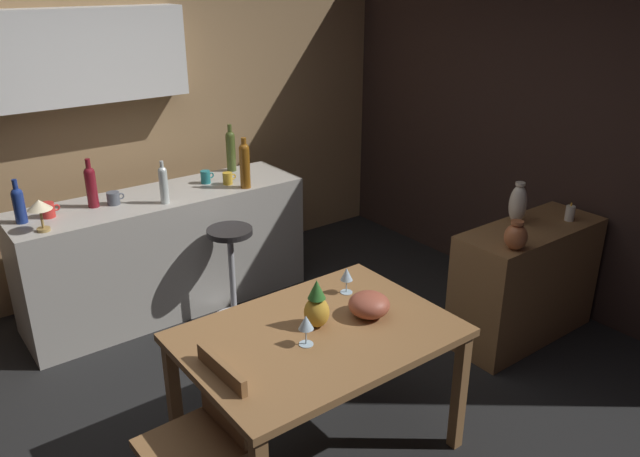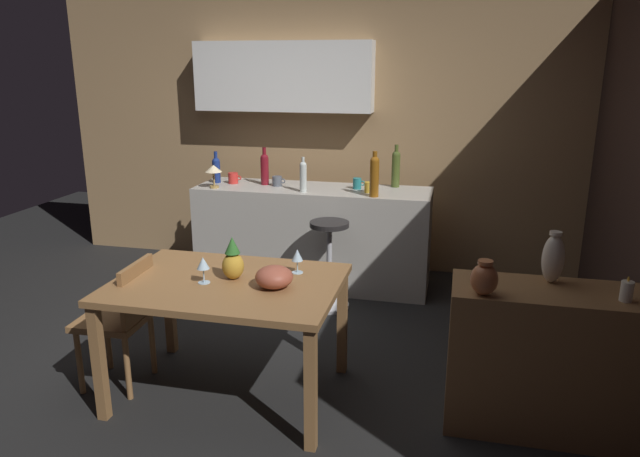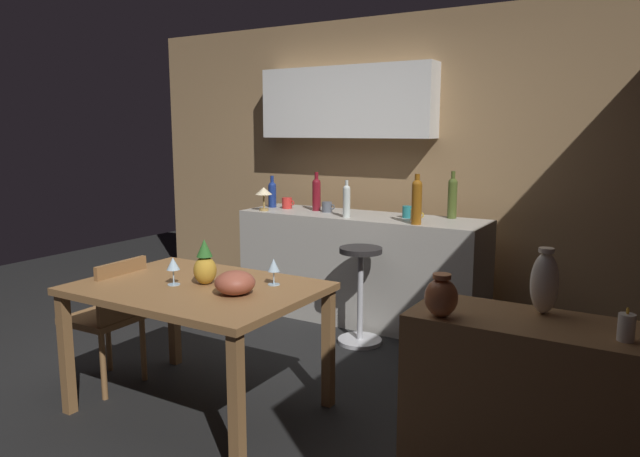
% 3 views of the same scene
% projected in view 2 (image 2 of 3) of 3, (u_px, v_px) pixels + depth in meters
% --- Properties ---
extents(ground_plane, '(9.00, 9.00, 0.00)m').
position_uv_depth(ground_plane, '(249.00, 355.00, 4.10)').
color(ground_plane, black).
extents(wall_kitchen_back, '(5.20, 0.33, 2.60)m').
position_uv_depth(wall_kitchen_back, '(312.00, 123.00, 5.67)').
color(wall_kitchen_back, '#9E7A51').
rests_on(wall_kitchen_back, ground_plane).
extents(dining_table, '(1.33, 0.94, 0.74)m').
position_uv_depth(dining_table, '(227.00, 294.00, 3.46)').
color(dining_table, olive).
rests_on(dining_table, ground_plane).
extents(kitchen_counter, '(2.10, 0.60, 0.90)m').
position_uv_depth(kitchen_counter, '(313.00, 236.00, 5.34)').
color(kitchen_counter, '#B2ADA3').
rests_on(kitchen_counter, ground_plane).
extents(sideboard_cabinet, '(1.10, 0.44, 0.82)m').
position_uv_depth(sideboard_cabinet, '(551.00, 361.00, 3.19)').
color(sideboard_cabinet, olive).
rests_on(sideboard_cabinet, ground_plane).
extents(chair_near_window, '(0.41, 0.41, 0.82)m').
position_uv_depth(chair_near_window, '(122.00, 316.00, 3.62)').
color(chair_near_window, olive).
rests_on(chair_near_window, ground_plane).
extents(bar_stool, '(0.34, 0.34, 0.74)m').
position_uv_depth(bar_stool, '(329.00, 262.00, 4.81)').
color(bar_stool, '#262323').
rests_on(bar_stool, ground_plane).
extents(wine_glass_left, '(0.07, 0.07, 0.15)m').
position_uv_depth(wine_glass_left, '(297.00, 256.00, 3.54)').
color(wine_glass_left, silver).
rests_on(wine_glass_left, dining_table).
extents(wine_glass_right, '(0.07, 0.07, 0.16)m').
position_uv_depth(wine_glass_right, '(203.00, 264.00, 3.37)').
color(wine_glass_right, silver).
rests_on(wine_glass_right, dining_table).
extents(pineapple_centerpiece, '(0.13, 0.13, 0.26)m').
position_uv_depth(pineapple_centerpiece, '(233.00, 261.00, 3.44)').
color(pineapple_centerpiece, gold).
rests_on(pineapple_centerpiece, dining_table).
extents(fruit_bowl, '(0.22, 0.22, 0.13)m').
position_uv_depth(fruit_bowl, '(274.00, 277.00, 3.32)').
color(fruit_bowl, '#9E4C38').
rests_on(fruit_bowl, dining_table).
extents(wine_bottle_clear, '(0.06, 0.06, 0.30)m').
position_uv_depth(wine_bottle_clear, '(303.00, 175.00, 5.01)').
color(wine_bottle_clear, silver).
rests_on(wine_bottle_clear, kitchen_counter).
extents(wine_bottle_cobalt, '(0.07, 0.07, 0.29)m').
position_uv_depth(wine_bottle_cobalt, '(216.00, 169.00, 5.41)').
color(wine_bottle_cobalt, navy).
rests_on(wine_bottle_cobalt, kitchen_counter).
extents(wine_bottle_amber, '(0.08, 0.08, 0.38)m').
position_uv_depth(wine_bottle_amber, '(374.00, 175.00, 4.82)').
color(wine_bottle_amber, '#8C5114').
rests_on(wine_bottle_amber, kitchen_counter).
extents(wine_bottle_olive, '(0.07, 0.07, 0.38)m').
position_uv_depth(wine_bottle_olive, '(396.00, 167.00, 5.21)').
color(wine_bottle_olive, '#475623').
rests_on(wine_bottle_olive, kitchen_counter).
extents(wine_bottle_ruby, '(0.07, 0.07, 0.34)m').
position_uv_depth(wine_bottle_ruby, '(265.00, 167.00, 5.31)').
color(wine_bottle_ruby, maroon).
rests_on(wine_bottle_ruby, kitchen_counter).
extents(cup_mustard, '(0.11, 0.07, 0.09)m').
position_uv_depth(cup_mustard, '(369.00, 187.00, 5.02)').
color(cup_mustard, gold).
rests_on(cup_mustard, kitchen_counter).
extents(cup_red, '(0.13, 0.09, 0.10)m').
position_uv_depth(cup_red, '(233.00, 178.00, 5.40)').
color(cup_red, red).
rests_on(cup_red, kitchen_counter).
extents(cup_teal, '(0.11, 0.07, 0.10)m').
position_uv_depth(cup_teal, '(357.00, 184.00, 5.16)').
color(cup_teal, teal).
rests_on(cup_teal, kitchen_counter).
extents(cup_slate, '(0.12, 0.09, 0.09)m').
position_uv_depth(cup_slate, '(277.00, 181.00, 5.29)').
color(cup_slate, '#515660').
rests_on(cup_slate, kitchen_counter).
extents(counter_lamp, '(0.15, 0.15, 0.21)m').
position_uv_depth(counter_lamp, '(214.00, 170.00, 5.17)').
color(counter_lamp, '#A58447').
rests_on(counter_lamp, kitchen_counter).
extents(pillar_candle_tall, '(0.06, 0.06, 0.13)m').
position_uv_depth(pillar_candle_tall, '(627.00, 291.00, 2.93)').
color(pillar_candle_tall, white).
rests_on(pillar_candle_tall, sideboard_cabinet).
extents(vase_copper, '(0.14, 0.14, 0.18)m').
position_uv_depth(vase_copper, '(484.00, 279.00, 3.00)').
color(vase_copper, '#B26038').
rests_on(vase_copper, sideboard_cabinet).
extents(vase_ceramic_ivory, '(0.12, 0.12, 0.29)m').
position_uv_depth(vase_ceramic_ivory, '(553.00, 258.00, 3.16)').
color(vase_ceramic_ivory, beige).
rests_on(vase_ceramic_ivory, sideboard_cabinet).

